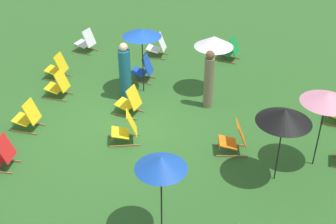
{
  "coord_description": "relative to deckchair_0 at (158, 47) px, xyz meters",
  "views": [
    {
      "loc": [
        9.61,
        2.89,
        6.62
      ],
      "look_at": [
        0.0,
        1.2,
        0.5
      ],
      "focal_mm": 47.56,
      "sensor_mm": 36.0,
      "label": 1
    }
  ],
  "objects": [
    {
      "name": "umbrella_4",
      "position": [
        5.93,
        3.85,
        1.32
      ],
      "size": [
        1.18,
        1.18,
        1.84
      ],
      "color": "black",
      "rests_on": "ground"
    },
    {
      "name": "deckchair_7",
      "position": [
        5.11,
        0.2,
        0.0
      ],
      "size": [
        0.67,
        0.86,
        0.83
      ],
      "rotation": [
        0.0,
        0.0,
        0.28
      ],
      "color": "olive",
      "rests_on": "ground"
    },
    {
      "name": "ground_plane",
      "position": [
        4.35,
        -0.07,
        -0.37
      ],
      "size": [
        40.0,
        40.0,
        0.0
      ],
      "primitive_type": "plane",
      "color": "#2D6026"
    },
    {
      "name": "deckchair_0",
      "position": [
        0.0,
        0.0,
        0.0
      ],
      "size": [
        0.51,
        0.78,
        0.83
      ],
      "rotation": [
        0.0,
        0.0,
        -0.05
      ],
      "color": "olive",
      "rests_on": "ground"
    },
    {
      "name": "person_0",
      "position": [
        3.04,
        -0.34,
        0.46
      ],
      "size": [
        0.35,
        0.35,
        1.76
      ],
      "rotation": [
        0.0,
        0.0,
        4.77
      ],
      "color": "#195972",
      "rests_on": "ground"
    },
    {
      "name": "umbrella_3",
      "position": [
        7.93,
        1.64,
        1.34
      ],
      "size": [
        0.96,
        0.96,
        1.84
      ],
      "color": "black",
      "rests_on": "ground"
    },
    {
      "name": "deckchair_13",
      "position": [
        6.6,
        -2.38,
        0.0
      ],
      "size": [
        0.49,
        0.77,
        0.83
      ],
      "rotation": [
        0.0,
        0.0,
        0.02
      ],
      "color": "olive",
      "rests_on": "ground"
    },
    {
      "name": "deckchair_1",
      "position": [
        -0.13,
        2.49,
        0.0
      ],
      "size": [
        0.68,
        0.87,
        0.83
      ],
      "rotation": [
        0.0,
        0.0,
        -0.29
      ],
      "color": "olive",
      "rests_on": "ground"
    },
    {
      "name": "deckchair_2",
      "position": [
        0.04,
        -2.57,
        0.0
      ],
      "size": [
        0.67,
        0.86,
        0.83
      ],
      "rotation": [
        0.0,
        0.0,
        -0.28
      ],
      "color": "olive",
      "rests_on": "ground"
    },
    {
      "name": "umbrella_2",
      "position": [
        5.24,
        4.76,
        1.44
      ],
      "size": [
        1.13,
        1.13,
        1.94
      ],
      "color": "black",
      "rests_on": "ground"
    },
    {
      "name": "deckchair_11",
      "position": [
        5.01,
        -2.46,
        0.0
      ],
      "size": [
        0.52,
        0.79,
        0.83
      ],
      "rotation": [
        0.0,
        0.0,
        -0.06
      ],
      "color": "olive",
      "rests_on": "ground"
    },
    {
      "name": "deckchair_6",
      "position": [
        5.08,
        2.89,
        0.0
      ],
      "size": [
        0.58,
        0.82,
        0.83
      ],
      "rotation": [
        0.0,
        0.0,
        0.15
      ],
      "color": "olive",
      "rests_on": "ground"
    },
    {
      "name": "person_1",
      "position": [
        3.04,
        2.05,
        0.47
      ],
      "size": [
        0.38,
        0.38,
        1.72
      ],
      "rotation": [
        0.0,
        0.0,
        3.8
      ],
      "color": "#72664C",
      "rests_on": "ground"
    },
    {
      "name": "deckchair_14",
      "position": [
        1.82,
        -0.09,
        0.0
      ],
      "size": [
        0.55,
        0.8,
        0.83
      ],
      "rotation": [
        0.0,
        0.0,
        -0.1
      ],
      "color": "olive",
      "rests_on": "ground"
    },
    {
      "name": "deckchair_12",
      "position": [
        2.17,
        -2.78,
        0.0
      ],
      "size": [
        0.53,
        0.79,
        0.83
      ],
      "rotation": [
        0.0,
        0.0,
        -0.08
      ],
      "color": "olive",
      "rests_on": "ground"
    },
    {
      "name": "umbrella_1",
      "position": [
        2.5,
        0.06,
        1.5
      ],
      "size": [
        1.12,
        1.12,
        1.98
      ],
      "color": "black",
      "rests_on": "ground"
    },
    {
      "name": "umbrella_0",
      "position": [
        2.16,
        2.07,
        1.24
      ],
      "size": [
        1.13,
        1.13,
        1.77
      ],
      "color": "black",
      "rests_on": "ground"
    },
    {
      "name": "deckchair_3",
      "position": [
        3.27,
        -2.32,
        0.0
      ],
      "size": [
        0.54,
        0.8,
        0.83
      ],
      "rotation": [
        0.0,
        0.0,
        -0.08
      ],
      "color": "olive",
      "rests_on": "ground"
    },
    {
      "name": "deckchair_8",
      "position": [
        3.83,
        -0.03,
        0.0
      ],
      "size": [
        0.65,
        0.86,
        0.83
      ],
      "rotation": [
        0.0,
        0.0,
        -0.26
      ],
      "color": "olive",
      "rests_on": "ground"
    }
  ]
}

